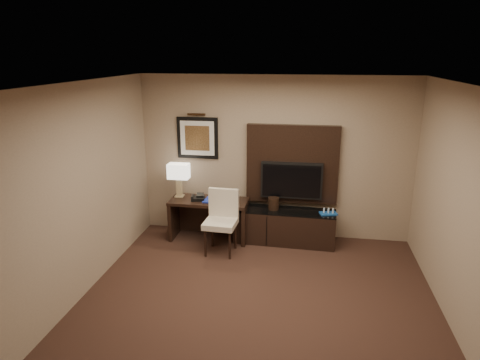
% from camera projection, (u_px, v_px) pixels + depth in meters
% --- Properties ---
extents(floor, '(4.50, 5.00, 0.01)m').
position_uv_depth(floor, '(254.00, 316.00, 5.12)').
color(floor, black).
rests_on(floor, ground).
extents(ceiling, '(4.50, 5.00, 0.01)m').
position_uv_depth(ceiling, '(257.00, 86.00, 4.35)').
color(ceiling, silver).
rests_on(ceiling, wall_back).
extents(wall_back, '(4.50, 0.01, 2.70)m').
position_uv_depth(wall_back, '(274.00, 158.00, 7.10)').
color(wall_back, gray).
rests_on(wall_back, floor).
extents(wall_left, '(0.01, 5.00, 2.70)m').
position_uv_depth(wall_left, '(68.00, 200.00, 5.08)').
color(wall_left, gray).
rests_on(wall_left, floor).
extents(wall_right, '(0.01, 5.00, 2.70)m').
position_uv_depth(wall_right, '(473.00, 223.00, 4.39)').
color(wall_right, gray).
rests_on(wall_right, floor).
extents(desk, '(1.30, 0.57, 0.69)m').
position_uv_depth(desk, '(209.00, 219.00, 7.17)').
color(desk, black).
rests_on(desk, floor).
extents(credenza, '(1.65, 0.51, 0.56)m').
position_uv_depth(credenza, '(284.00, 226.00, 7.04)').
color(credenza, black).
rests_on(credenza, floor).
extents(tv_wall_panel, '(1.50, 0.12, 1.30)m').
position_uv_depth(tv_wall_panel, '(292.00, 164.00, 7.02)').
color(tv_wall_panel, black).
rests_on(tv_wall_panel, wall_back).
extents(tv, '(1.00, 0.08, 0.60)m').
position_uv_depth(tv, '(291.00, 180.00, 6.99)').
color(tv, black).
rests_on(tv, tv_wall_panel).
extents(artwork, '(0.70, 0.04, 0.70)m').
position_uv_depth(artwork, '(198.00, 138.00, 7.19)').
color(artwork, black).
rests_on(artwork, wall_back).
extents(picture_light, '(0.04, 0.04, 0.30)m').
position_uv_depth(picture_light, '(196.00, 114.00, 7.04)').
color(picture_light, '#3B2413').
rests_on(picture_light, wall_back).
extents(desk_chair, '(0.51, 0.58, 1.00)m').
position_uv_depth(desk_chair, '(220.00, 223.00, 6.61)').
color(desk_chair, beige).
rests_on(desk_chair, floor).
extents(table_lamp, '(0.36, 0.23, 0.56)m').
position_uv_depth(table_lamp, '(179.00, 181.00, 7.16)').
color(table_lamp, tan).
rests_on(table_lamp, desk).
extents(desk_phone, '(0.25, 0.23, 0.11)m').
position_uv_depth(desk_phone, '(198.00, 197.00, 7.05)').
color(desk_phone, black).
rests_on(desk_phone, desk).
extents(blue_folder, '(0.26, 0.33, 0.02)m').
position_uv_depth(blue_folder, '(212.00, 200.00, 7.04)').
color(blue_folder, '#192DA7').
rests_on(blue_folder, desk).
extents(book, '(0.16, 0.04, 0.21)m').
position_uv_depth(book, '(218.00, 195.00, 6.98)').
color(book, '#B6A88F').
rests_on(book, desk).
extents(water_bottle, '(0.08, 0.08, 0.19)m').
position_uv_depth(water_bottle, '(235.00, 195.00, 7.03)').
color(water_bottle, '#B2C1CA').
rests_on(water_bottle, desk).
extents(ice_bucket, '(0.21, 0.21, 0.20)m').
position_uv_depth(ice_bucket, '(274.00, 204.00, 6.97)').
color(ice_bucket, black).
rests_on(ice_bucket, credenza).
extents(minibar_tray, '(0.30, 0.22, 0.10)m').
position_uv_depth(minibar_tray, '(328.00, 211.00, 6.78)').
color(minibar_tray, '#164A94').
rests_on(minibar_tray, credenza).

